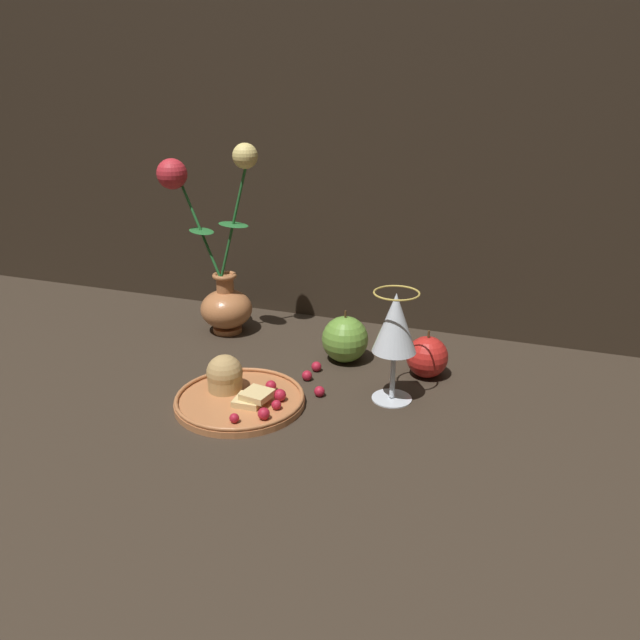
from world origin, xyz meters
TOP-DOWN VIEW (x-y plane):
  - ground_plane at (0.00, 0.00)m, footprint 2.40×2.40m
  - vase at (-0.23, 0.17)m, footprint 0.20×0.10m
  - plate_with_pastries at (-0.07, -0.08)m, footprint 0.20×0.20m
  - wine_glass at (0.15, 0.01)m, footprint 0.07×0.07m
  - apple_beside_vase at (0.19, 0.11)m, footprint 0.07×0.07m
  - apple_near_glass at (0.04, 0.12)m, footprint 0.08×0.08m
  - berry_near_plate at (0.04, -0.02)m, footprint 0.02×0.02m
  - berry_front_center at (0.01, 0.02)m, footprint 0.02×0.02m
  - berry_by_glass_stem at (0.01, 0.06)m, footprint 0.02×0.02m

SIDE VIEW (x-z plane):
  - ground_plane at x=0.00m, z-range 0.00..0.00m
  - berry_near_plate at x=0.04m, z-range 0.00..0.02m
  - berry_front_center at x=0.01m, z-range 0.00..0.02m
  - berry_by_glass_stem at x=0.01m, z-range 0.00..0.02m
  - plate_with_pastries at x=-0.07m, z-range -0.02..0.05m
  - apple_beside_vase at x=0.19m, z-range -0.01..0.08m
  - apple_near_glass at x=0.04m, z-range -0.01..0.09m
  - vase at x=-0.23m, z-range -0.07..0.30m
  - wine_glass at x=0.15m, z-range 0.03..0.21m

